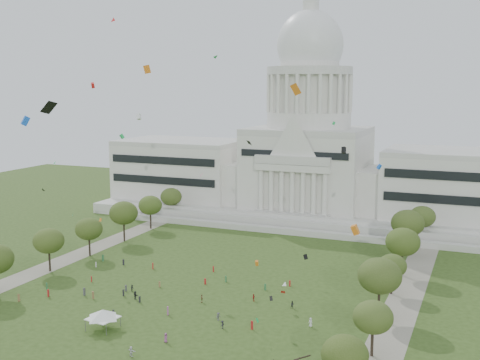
% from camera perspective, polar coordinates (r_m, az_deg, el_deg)
% --- Properties ---
extents(ground, '(400.00, 400.00, 0.00)m').
position_cam_1_polar(ground, '(136.67, -7.42, -12.75)').
color(ground, '#304717').
rests_on(ground, ground).
extents(capitol, '(160.00, 64.50, 91.30)m').
position_cam_1_polar(capitol, '(234.01, 6.44, 2.00)').
color(capitol, '#B9B7AE').
rests_on(capitol, ground).
extents(path_left, '(8.00, 160.00, 0.04)m').
position_cam_1_polar(path_left, '(186.05, -15.74, -7.10)').
color(path_left, gray).
rests_on(path_left, ground).
extents(path_right, '(8.00, 160.00, 0.04)m').
position_cam_1_polar(path_right, '(149.37, 15.27, -11.08)').
color(path_right, gray).
rests_on(path_right, ground).
extents(row_tree_r_0, '(7.67, 7.67, 10.91)m').
position_cam_1_polar(row_tree_r_0, '(101.51, 9.92, -16.01)').
color(row_tree_r_0, black).
rests_on(row_tree_r_0, ground).
extents(row_tree_r_1, '(7.58, 7.58, 10.78)m').
position_cam_1_polar(row_tree_r_1, '(117.46, 12.50, -12.59)').
color(row_tree_r_1, black).
rests_on(row_tree_r_1, ground).
extents(row_tree_l_2, '(8.42, 8.42, 11.97)m').
position_cam_1_polar(row_tree_l_2, '(172.61, -17.69, -5.52)').
color(row_tree_l_2, black).
rests_on(row_tree_l_2, ground).
extents(row_tree_r_2, '(9.55, 9.55, 13.58)m').
position_cam_1_polar(row_tree_r_2, '(134.98, 13.11, -8.84)').
color(row_tree_r_2, black).
rests_on(row_tree_r_2, ground).
extents(row_tree_l_3, '(8.12, 8.12, 11.55)m').
position_cam_1_polar(row_tree_l_3, '(184.68, -14.14, -4.52)').
color(row_tree_l_3, black).
rests_on(row_tree_l_3, ground).
extents(row_tree_r_3, '(7.01, 7.01, 9.98)m').
position_cam_1_polar(row_tree_r_3, '(151.83, 14.24, -7.90)').
color(row_tree_r_3, black).
rests_on(row_tree_r_3, ground).
extents(row_tree_l_4, '(9.29, 9.29, 13.21)m').
position_cam_1_polar(row_tree_l_4, '(199.16, -10.98, -3.09)').
color(row_tree_l_4, black).
rests_on(row_tree_l_4, ground).
extents(row_tree_r_4, '(9.19, 9.19, 13.06)m').
position_cam_1_polar(row_tree_r_4, '(166.07, 15.18, -5.69)').
color(row_tree_r_4, black).
rests_on(row_tree_r_4, ground).
extents(row_tree_l_5, '(8.33, 8.33, 11.85)m').
position_cam_1_polar(row_tree_l_5, '(215.33, -8.51, -2.39)').
color(row_tree_l_5, black).
rests_on(row_tree_l_5, ground).
extents(row_tree_r_5, '(9.82, 9.82, 13.96)m').
position_cam_1_polar(row_tree_r_5, '(185.54, 15.61, -3.98)').
color(row_tree_r_5, black).
rests_on(row_tree_r_5, ground).
extents(row_tree_l_6, '(8.19, 8.19, 11.64)m').
position_cam_1_polar(row_tree_l_6, '(231.57, -6.55, -1.59)').
color(row_tree_l_6, black).
rests_on(row_tree_l_6, ground).
extents(row_tree_r_6, '(8.42, 8.42, 11.97)m').
position_cam_1_polar(row_tree_r_6, '(203.03, 16.91, -3.35)').
color(row_tree_r_6, black).
rests_on(row_tree_r_6, ground).
extents(event_tent, '(8.82, 8.82, 4.32)m').
position_cam_1_polar(event_tent, '(131.40, -12.88, -12.25)').
color(event_tent, '#4C4C4C').
rests_on(event_tent, ground).
extents(person_0, '(1.13, 1.00, 1.95)m').
position_cam_1_polar(person_0, '(131.09, 6.71, -13.25)').
color(person_0, silver).
rests_on(person_0, ground).
extents(person_2, '(1.00, 0.89, 1.75)m').
position_cam_1_polar(person_2, '(140.63, 5.00, -11.69)').
color(person_2, '#26262B').
rests_on(person_2, ground).
extents(person_3, '(0.67, 1.17, 1.74)m').
position_cam_1_polar(person_3, '(129.37, -1.68, -13.55)').
color(person_3, '#26262B').
rests_on(person_3, ground).
extents(person_4, '(1.07, 1.30, 1.95)m').
position_cam_1_polar(person_4, '(143.89, -3.64, -11.14)').
color(person_4, olive).
rests_on(person_4, ground).
extents(person_5, '(2.00, 1.51, 2.02)m').
position_cam_1_polar(person_5, '(147.70, -9.90, -10.71)').
color(person_5, '#26262B').
rests_on(person_5, ground).
extents(person_6, '(0.79, 1.04, 1.90)m').
position_cam_1_polar(person_6, '(123.96, -7.05, -14.61)').
color(person_6, '#994C8C').
rests_on(person_6, ground).
extents(person_7, '(0.84, 0.88, 1.95)m').
position_cam_1_polar(person_7, '(134.64, -13.05, -12.81)').
color(person_7, silver).
rests_on(person_7, ground).
extents(person_8, '(0.98, 0.91, 1.72)m').
position_cam_1_polar(person_8, '(153.26, -10.18, -10.04)').
color(person_8, '#26262B').
rests_on(person_8, ground).
extents(person_9, '(1.07, 1.33, 1.83)m').
position_cam_1_polar(person_9, '(133.40, -2.06, -12.81)').
color(person_9, '#4C4C51').
rests_on(person_9, ground).
extents(person_10, '(0.62, 1.06, 1.76)m').
position_cam_1_polar(person_10, '(144.49, 1.30, -11.08)').
color(person_10, '#B21E1E').
rests_on(person_10, ground).
extents(person_11, '(1.94, 1.07, 1.97)m').
position_cam_1_polar(person_11, '(119.10, -10.29, -15.69)').
color(person_11, silver).
rests_on(person_11, ground).
extents(distant_crowd, '(58.50, 38.73, 1.93)m').
position_cam_1_polar(distant_crowd, '(154.42, -9.66, -9.88)').
color(distant_crowd, olive).
rests_on(distant_crowd, ground).
extents(kite_swarm, '(88.80, 105.68, 65.34)m').
position_cam_1_polar(kite_swarm, '(132.30, -6.28, 1.13)').
color(kite_swarm, green).
rests_on(kite_swarm, ground).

